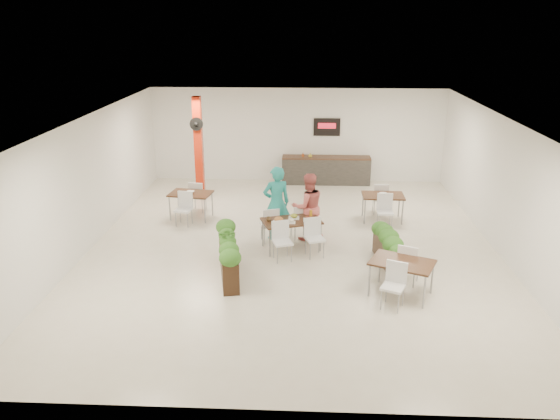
% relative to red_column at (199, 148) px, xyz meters
% --- Properties ---
extents(ground, '(12.00, 12.00, 0.00)m').
position_rel_red_column_xyz_m(ground, '(3.00, -3.79, -1.64)').
color(ground, beige).
rests_on(ground, ground).
extents(room_shell, '(10.10, 12.10, 3.22)m').
position_rel_red_column_xyz_m(room_shell, '(3.00, -3.79, 0.36)').
color(room_shell, white).
rests_on(room_shell, ground).
extents(red_column, '(0.40, 0.41, 3.20)m').
position_rel_red_column_xyz_m(red_column, '(0.00, 0.00, 0.00)').
color(red_column, '#B3220B').
rests_on(red_column, ground).
extents(service_counter, '(3.00, 0.64, 2.20)m').
position_rel_red_column_xyz_m(service_counter, '(4.00, 1.86, -1.15)').
color(service_counter, '#282624').
rests_on(service_counter, ground).
extents(main_table, '(1.67, 1.92, 0.92)m').
position_rel_red_column_xyz_m(main_table, '(2.96, -3.87, -1.01)').
color(main_table, black).
rests_on(main_table, ground).
extents(diner_man, '(0.81, 0.66, 1.92)m').
position_rel_red_column_xyz_m(diner_man, '(2.57, -3.21, -0.68)').
color(diner_man, teal).
rests_on(diner_man, ground).
extents(diner_woman, '(1.02, 0.90, 1.75)m').
position_rel_red_column_xyz_m(diner_woman, '(3.37, -3.21, -0.77)').
color(diner_woman, '#D86460').
rests_on(diner_woman, ground).
extents(planter_left, '(0.73, 2.10, 1.12)m').
position_rel_red_column_xyz_m(planter_left, '(1.62, -5.38, -1.11)').
color(planter_left, black).
rests_on(planter_left, ground).
extents(planter_right, '(0.59, 1.72, 0.90)m').
position_rel_red_column_xyz_m(planter_right, '(5.21, -4.70, -1.16)').
color(planter_right, black).
rests_on(planter_right, ground).
extents(side_table_a, '(1.26, 1.67, 0.92)m').
position_rel_red_column_xyz_m(side_table_a, '(0.07, -1.80, -1.02)').
color(side_table_a, black).
rests_on(side_table_a, ground).
extents(side_table_b, '(1.16, 1.62, 0.92)m').
position_rel_red_column_xyz_m(side_table_b, '(5.47, -1.72, -1.02)').
color(side_table_b, black).
rests_on(side_table_b, ground).
extents(side_table_c, '(1.47, 1.65, 0.92)m').
position_rel_red_column_xyz_m(side_table_c, '(5.28, -6.15, -1.01)').
color(side_table_c, black).
rests_on(side_table_c, ground).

